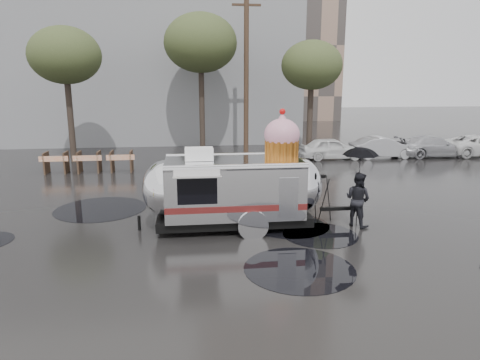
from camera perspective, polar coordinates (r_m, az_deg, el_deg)
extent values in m
plane|color=black|center=(11.46, -1.93, -8.53)|extent=(120.00, 120.00, 0.00)
cylinder|color=black|center=(12.31, 10.64, -7.19)|extent=(2.09, 2.09, 0.01)
cylinder|color=black|center=(10.12, 7.90, -11.65)|extent=(2.57, 2.57, 0.01)
cylinder|color=black|center=(15.25, -18.09, -3.66)|extent=(3.03, 3.03, 0.01)
cylinder|color=black|center=(12.99, 6.54, -5.96)|extent=(2.41, 2.41, 0.01)
cube|color=slate|center=(34.84, -12.70, 16.44)|extent=(22.00, 12.00, 13.00)
cylinder|color=#473323|center=(24.87, 0.84, 13.65)|extent=(0.28, 0.28, 9.00)
cube|color=#473323|center=(25.20, 0.87, 22.32)|extent=(1.60, 0.12, 0.12)
cylinder|color=#382D26|center=(24.42, -21.78, 9.06)|extent=(0.32, 0.32, 5.85)
ellipsoid|color=#33401E|center=(24.42, -22.30, 15.14)|extent=(3.64, 3.64, 2.86)
cylinder|color=#382D26|center=(25.66, -5.13, 11.06)|extent=(0.32, 0.32, 6.75)
ellipsoid|color=#33401E|center=(25.74, -5.27, 17.75)|extent=(4.20, 4.20, 3.30)
cylinder|color=#382D26|center=(24.67, 9.34, 9.30)|extent=(0.32, 0.32, 5.40)
ellipsoid|color=#33401E|center=(24.64, 9.55, 14.88)|extent=(3.36, 3.36, 2.64)
cube|color=#473323|center=(21.95, -24.42, 2.09)|extent=(0.08, 0.80, 1.00)
cube|color=#473323|center=(21.70, -22.15, 2.18)|extent=(0.08, 0.80, 1.00)
cube|color=#E5590C|center=(21.42, -23.62, 2.60)|extent=(1.30, 0.04, 0.25)
cube|color=#473323|center=(21.55, -20.61, 2.24)|extent=(0.08, 0.80, 1.00)
cube|color=#473323|center=(21.36, -18.26, 2.33)|extent=(0.08, 0.80, 1.00)
cube|color=#E5590C|center=(21.04, -19.71, 2.76)|extent=(1.30, 0.04, 0.25)
cube|color=#473323|center=(21.25, -16.68, 2.38)|extent=(0.08, 0.80, 1.00)
cube|color=#473323|center=(21.12, -14.27, 2.47)|extent=(0.08, 0.80, 1.00)
cube|color=#E5590C|center=(20.77, -15.66, 2.91)|extent=(1.30, 0.04, 0.25)
imported|color=silver|center=(24.23, 12.11, 4.37)|extent=(4.00, 1.80, 1.40)
imported|color=#B2B2B7|center=(25.38, 18.54, 4.36)|extent=(4.00, 1.80, 1.40)
imported|color=#B2B2B7|center=(26.81, 24.35, 4.35)|extent=(4.20, 1.80, 1.44)
cube|color=silver|center=(12.44, -0.91, -0.82)|extent=(3.90, 2.05, 1.59)
ellipsoid|color=silver|center=(12.78, 7.78, -0.57)|extent=(1.34, 2.04, 1.59)
ellipsoid|color=silver|center=(12.40, -9.89, -1.06)|extent=(1.34, 2.04, 1.59)
cube|color=black|center=(12.69, -0.90, -4.89)|extent=(4.43, 1.79, 0.26)
cylinder|color=black|center=(11.89, 1.69, -6.14)|extent=(0.62, 0.20, 0.62)
cylinder|color=black|center=(13.60, 0.56, -3.66)|extent=(0.62, 0.20, 0.62)
cylinder|color=silver|center=(11.76, 1.78, -6.14)|extent=(0.85, 0.09, 0.85)
cube|color=black|center=(13.34, 12.84, -3.73)|extent=(1.06, 0.11, 0.11)
sphere|color=silver|center=(13.51, 14.97, -3.44)|extent=(0.14, 0.14, 0.14)
cylinder|color=black|center=(12.75, -13.29, -5.59)|extent=(0.09, 0.09, 0.44)
cube|color=#551716|center=(11.57, -0.39, -3.91)|extent=(3.89, 0.05, 0.18)
cube|color=#551716|center=(13.51, -1.35, -1.44)|extent=(3.89, 0.05, 0.18)
cube|color=black|center=(11.35, -5.71, -1.54)|extent=(1.06, 0.04, 0.71)
cube|color=#B3ACA5|center=(11.04, -5.74, 0.41)|extent=(1.24, 0.45, 0.13)
cube|color=silver|center=(11.72, 6.50, -2.43)|extent=(0.53, 0.03, 1.15)
cube|color=white|center=(12.18, -5.49, 3.50)|extent=(0.80, 0.58, 0.34)
cylinder|color=#C77225|center=(12.45, 5.57, 4.11)|extent=(0.92, 0.92, 0.53)
ellipsoid|color=pink|center=(12.39, 5.61, 6.05)|extent=(1.03, 1.03, 0.92)
cone|color=pink|center=(12.35, 5.66, 8.16)|extent=(0.44, 0.44, 0.35)
sphere|color=red|center=(12.33, 5.68, 9.06)|extent=(0.18, 0.18, 0.18)
imported|color=black|center=(13.10, 15.42, -2.50)|extent=(0.81, 0.88, 1.62)
imported|color=black|center=(12.85, 15.73, 2.52)|extent=(1.26, 1.26, 0.86)
cylinder|color=black|center=(13.09, 15.43, -2.45)|extent=(0.02, 0.02, 1.65)
cylinder|color=black|center=(13.52, 11.73, -2.36)|extent=(0.13, 0.31, 1.40)
cylinder|color=black|center=(13.45, 9.93, -2.35)|extent=(0.22, 0.26, 1.40)
cylinder|color=black|center=(13.13, 11.06, -2.78)|extent=(0.32, 0.08, 1.40)
cube|color=black|center=(13.20, 11.04, 0.48)|extent=(0.15, 0.13, 0.10)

